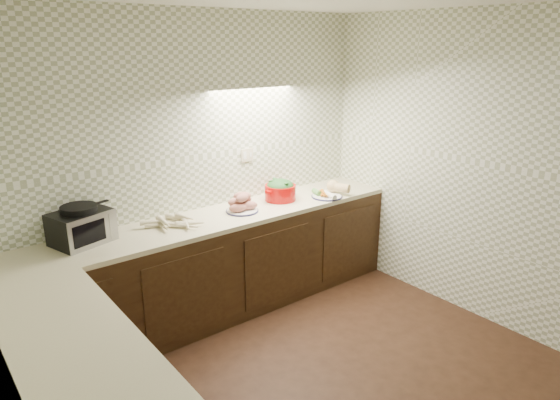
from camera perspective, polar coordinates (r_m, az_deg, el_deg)
room at (r=2.92m, az=7.15°, el=3.63°), size 3.60×3.60×2.60m
counter at (r=3.53m, az=-10.05°, el=-14.83°), size 3.60×3.60×0.90m
toaster_oven at (r=3.96m, az=-21.76°, el=-2.73°), size 0.48×0.41×0.29m
parsnip_pile at (r=4.14m, az=-11.68°, el=-2.45°), size 0.45×0.40×0.08m
sweet_potato_plate at (r=4.39m, az=-4.42°, el=-0.45°), size 0.29×0.29×0.17m
onion_bowl at (r=4.53m, az=-4.63°, el=-0.21°), size 0.15×0.15×0.12m
dutch_oven at (r=4.69m, az=0.03°, el=1.17°), size 0.36×0.34×0.20m
veg_plate at (r=4.87m, az=5.69°, el=1.12°), size 0.37×0.36×0.14m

